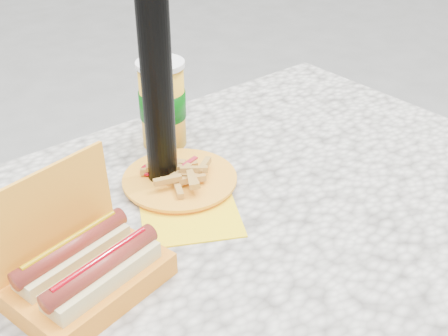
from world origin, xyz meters
TOP-DOWN VIEW (x-y plane):
  - picnic_table at (0.00, 0.00)m, footprint 1.20×0.80m
  - hotdog_box at (-0.22, 0.01)m, footprint 0.22×0.17m
  - fries_plate at (0.02, 0.13)m, footprint 0.24×0.28m
  - soda_cup at (0.08, 0.27)m, footprint 0.09×0.09m

SIDE VIEW (x-z plane):
  - picnic_table at x=0.00m, z-range 0.27..1.02m
  - fries_plate at x=0.02m, z-range 0.74..0.78m
  - hotdog_box at x=-0.22m, z-range 0.71..0.87m
  - soda_cup at x=0.08m, z-range 0.75..0.92m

